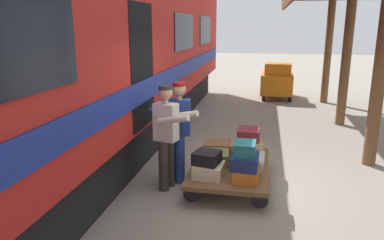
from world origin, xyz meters
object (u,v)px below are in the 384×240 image
at_px(suitcase_navy_fabric, 245,161).
at_px(porter_by_door, 167,134).
at_px(suitcase_black_hardshell, 207,158).
at_px(suitcase_gray_aluminum, 248,161).
at_px(suitcase_brown_leather, 218,147).
at_px(suitcase_olive_duffel, 214,158).
at_px(suitcase_teal_softside, 245,149).
at_px(baggage_tug, 277,81).
at_px(suitcase_orange_carryall, 246,173).
at_px(porter_in_overalls, 178,128).
at_px(luggage_cart, 230,168).
at_px(suitcase_tan_vintage, 249,147).
at_px(suitcase_maroon_trunk, 249,134).
at_px(train_car, 58,58).
at_px(suitcase_cream_canvas, 209,170).

relative_size(suitcase_navy_fabric, porter_by_door, 0.29).
height_order(suitcase_navy_fabric, suitcase_black_hardshell, suitcase_navy_fabric).
distance_m(suitcase_black_hardshell, porter_by_door, 0.74).
bearing_deg(suitcase_gray_aluminum, suitcase_brown_leather, -43.92).
height_order(suitcase_olive_duffel, suitcase_teal_softside, suitcase_teal_softside).
xyz_separation_m(suitcase_gray_aluminum, suitcase_olive_duffel, (0.57, 0.00, 0.01)).
relative_size(suitcase_navy_fabric, baggage_tug, 0.29).
relative_size(suitcase_brown_leather, suitcase_olive_duffel, 0.98).
relative_size(suitcase_orange_carryall, porter_in_overalls, 0.28).
height_order(suitcase_gray_aluminum, suitcase_teal_softside, suitcase_teal_softside).
height_order(luggage_cart, suitcase_black_hardshell, suitcase_black_hardshell).
relative_size(suitcase_orange_carryall, suitcase_teal_softside, 1.20).
relative_size(suitcase_tan_vintage, suitcase_maroon_trunk, 1.20).
relative_size(suitcase_olive_duffel, suitcase_maroon_trunk, 1.07).
height_order(suitcase_tan_vintage, suitcase_brown_leather, suitcase_tan_vintage).
xyz_separation_m(suitcase_orange_carryall, suitcase_maroon_trunk, (0.02, -1.10, 0.30)).
xyz_separation_m(suitcase_olive_duffel, porter_by_door, (0.70, 0.40, 0.49)).
xyz_separation_m(train_car, suitcase_teal_softside, (-3.21, 0.46, -1.24)).
relative_size(train_car, suitcase_tan_vintage, 32.37).
bearing_deg(train_car, luggage_cart, -178.00).
bearing_deg(suitcase_navy_fabric, train_car, -7.94).
xyz_separation_m(luggage_cart, baggage_tug, (-0.94, -7.83, 0.35)).
relative_size(suitcase_gray_aluminum, suitcase_brown_leather, 1.27).
bearing_deg(train_car, suitcase_maroon_trunk, -168.45).
bearing_deg(luggage_cart, train_car, 2.00).
distance_m(suitcase_teal_softside, baggage_tug, 8.42).
height_order(train_car, porter_in_overalls, train_car).
distance_m(suitcase_tan_vintage, porter_in_overalls, 1.39).
distance_m(suitcase_cream_canvas, baggage_tug, 8.47).
xyz_separation_m(luggage_cart, suitcase_maroon_trunk, (-0.27, -0.55, 0.44)).
xyz_separation_m(suitcase_brown_leather, suitcase_maroon_trunk, (-0.55, -0.00, 0.28)).
distance_m(train_car, suitcase_maroon_trunk, 3.55).
bearing_deg(suitcase_olive_duffel, luggage_cart, -180.00).
height_order(suitcase_gray_aluminum, baggage_tug, baggage_tug).
xyz_separation_m(suitcase_maroon_trunk, suitcase_teal_softside, (0.01, 1.11, 0.10)).
xyz_separation_m(suitcase_cream_canvas, suitcase_teal_softside, (-0.54, 0.01, 0.39)).
height_order(suitcase_cream_canvas, baggage_tug, baggage_tug).
bearing_deg(train_car, suitcase_black_hardshell, 170.80).
xyz_separation_m(suitcase_maroon_trunk, porter_in_overalls, (1.15, 0.60, 0.21)).
height_order(suitcase_olive_duffel, suitcase_cream_canvas, suitcase_olive_duffel).
distance_m(suitcase_cream_canvas, suitcase_black_hardshell, 0.20).
bearing_deg(baggage_tug, suitcase_maroon_trunk, 84.71).
bearing_deg(suitcase_navy_fabric, suitcase_orange_carryall, -175.47).
bearing_deg(luggage_cart, suitcase_maroon_trunk, -115.57).
distance_m(suitcase_maroon_trunk, porter_by_door, 1.58).
distance_m(suitcase_orange_carryall, porter_in_overalls, 1.37).
distance_m(suitcase_olive_duffel, suitcase_maroon_trunk, 0.83).
relative_size(luggage_cart, suitcase_tan_vintage, 3.57).
distance_m(suitcase_gray_aluminum, suitcase_maroon_trunk, 0.63).
bearing_deg(baggage_tug, suitcase_cream_canvas, 81.69).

